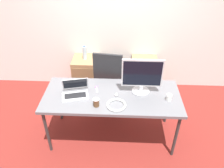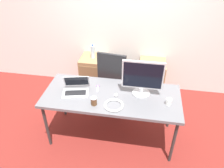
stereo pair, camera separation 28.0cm
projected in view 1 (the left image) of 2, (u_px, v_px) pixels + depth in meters
ground_plane at (112, 134)px, 3.35m from camera, size 14.00×14.00×0.00m
wall_back at (116, 20)px, 3.75m from camera, size 10.00×0.05×2.60m
desk at (112, 98)px, 2.93m from camera, size 1.82×0.77×0.77m
office_chair at (110, 85)px, 3.68m from camera, size 0.56×0.59×1.11m
cabinet_left at (86, 75)px, 4.11m from camera, size 0.46×0.45×0.67m
cabinet_right at (144, 76)px, 4.07m from camera, size 0.46×0.45×0.67m
water_bottle at (85, 53)px, 3.85m from camera, size 0.07×0.07×0.26m
laptop_center at (75, 92)px, 2.89m from camera, size 0.38×0.36×0.21m
monitor at (142, 76)px, 2.82m from camera, size 0.53×0.24×0.49m
mouse at (116, 95)px, 2.88m from camera, size 0.04×0.07×0.03m
coffee_cup_white at (169, 97)px, 2.79m from camera, size 0.07×0.07×0.09m
coffee_cup_brown at (96, 102)px, 2.69m from camera, size 0.08×0.08×0.11m
cable_coil at (116, 105)px, 2.72m from camera, size 0.25×0.25×0.03m
scissors at (97, 89)px, 3.01m from camera, size 0.06×0.17×0.01m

